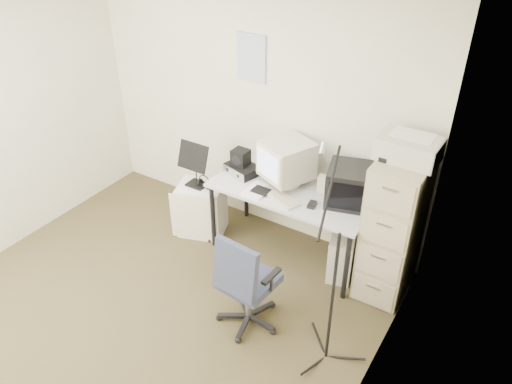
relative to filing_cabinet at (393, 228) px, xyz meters
The scene contains 22 objects.
floor 2.26m from the filing_cabinet, 136.87° to the right, with size 3.60×3.60×0.01m, color #3E3222.
ceiling 2.85m from the filing_cabinet, 136.87° to the right, with size 3.60×3.60×0.01m, color white.
wall_back 1.72m from the filing_cabinet, 168.55° to the left, with size 3.60×0.02×2.50m, color #EFE8BF.
wall_right 1.61m from the filing_cabinet, 81.54° to the right, with size 0.02×3.60×2.50m, color #EFE8BF.
wall_calendar 1.97m from the filing_cabinet, 169.10° to the left, with size 0.30×0.02×0.44m, color white.
filing_cabinet is the anchor object (origin of this frame).
printer 0.74m from the filing_cabinet, 90.00° to the left, with size 0.47×0.32×0.18m, color #BCB29D.
desk 0.99m from the filing_cabinet, behind, with size 1.50×0.70×0.73m, color silver.
crt_monitor 1.09m from the filing_cabinet, behind, with size 0.39×0.41×0.43m, color #BCB29D.
crt_tv 0.52m from the filing_cabinet, behind, with size 0.37×0.39×0.34m, color black.
desk_speaker 0.74m from the filing_cabinet, behind, with size 0.08×0.08×0.15m, color beige.
keyboard 1.01m from the filing_cabinet, 167.71° to the right, with size 0.41×0.15×0.02m, color #BCB29D.
mouse 0.71m from the filing_cabinet, 165.59° to the right, with size 0.06×0.10×0.03m, color black.
radio_receiver 1.51m from the filing_cabinet, behind, with size 0.31×0.22×0.09m, color black.
radio_speaker 1.54m from the filing_cabinet, behind, with size 0.15×0.14×0.15m, color black.
papers 1.23m from the filing_cabinet, 169.52° to the right, with size 0.20×0.27×0.02m, color white.
pc_tower 0.60m from the filing_cabinet, behind, with size 0.21×0.48×0.45m, color #BCB29D.
office_chair 1.30m from the filing_cabinet, 129.12° to the right, with size 0.53×0.53×0.93m, color #373B4A.
side_cart 1.93m from the filing_cabinet, behind, with size 0.44×0.36×0.55m, color white.
music_stand 1.94m from the filing_cabinet, behind, with size 0.32×0.17×0.48m, color black.
headphones 1.85m from the filing_cabinet, behind, with size 0.14×0.14×0.03m, color black.
mic_stand 1.00m from the filing_cabinet, 95.94° to the right, with size 0.02×0.02×1.56m, color black.
Camera 1 is at (2.38, -1.98, 3.17)m, focal length 35.00 mm.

